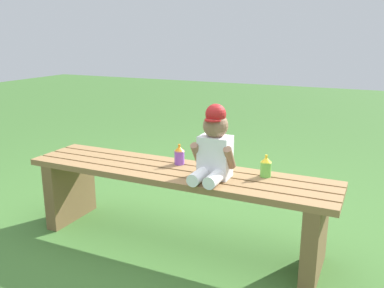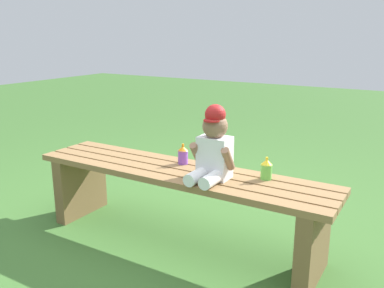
{
  "view_description": "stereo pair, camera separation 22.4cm",
  "coord_description": "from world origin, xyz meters",
  "px_view_note": "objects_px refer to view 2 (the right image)",
  "views": [
    {
      "loc": [
        1.03,
        -2.01,
        1.23
      ],
      "look_at": [
        0.12,
        -0.05,
        0.65
      ],
      "focal_mm": 38.55,
      "sensor_mm": 36.0,
      "label": 1
    },
    {
      "loc": [
        1.23,
        -1.91,
        1.23
      ],
      "look_at": [
        0.12,
        -0.05,
        0.65
      ],
      "focal_mm": 38.55,
      "sensor_mm": 36.0,
      "label": 2
    }
  ],
  "objects_px": {
    "sippy_cup_left": "(183,154)",
    "sippy_cup_right": "(266,169)",
    "park_bench": "(178,192)",
    "child_figure": "(213,147)"
  },
  "relations": [
    {
      "from": "sippy_cup_left",
      "to": "sippy_cup_right",
      "type": "xyz_separation_m",
      "value": [
        0.53,
        0.0,
        0.0
      ]
    },
    {
      "from": "park_bench",
      "to": "sippy_cup_right",
      "type": "bearing_deg",
      "value": 11.55
    },
    {
      "from": "park_bench",
      "to": "sippy_cup_left",
      "type": "xyz_separation_m",
      "value": [
        -0.03,
        0.1,
        0.2
      ]
    },
    {
      "from": "park_bench",
      "to": "child_figure",
      "type": "height_order",
      "value": "child_figure"
    },
    {
      "from": "park_bench",
      "to": "sippy_cup_left",
      "type": "relative_size",
      "value": 14.85
    },
    {
      "from": "park_bench",
      "to": "child_figure",
      "type": "bearing_deg",
      "value": -8.44
    },
    {
      "from": "park_bench",
      "to": "sippy_cup_right",
      "type": "xyz_separation_m",
      "value": [
        0.5,
        0.1,
        0.2
      ]
    },
    {
      "from": "sippy_cup_right",
      "to": "sippy_cup_left",
      "type": "bearing_deg",
      "value": 180.0
    },
    {
      "from": "park_bench",
      "to": "child_figure",
      "type": "xyz_separation_m",
      "value": [
        0.25,
        -0.04,
        0.32
      ]
    },
    {
      "from": "child_figure",
      "to": "sippy_cup_right",
      "type": "distance_m",
      "value": 0.31
    }
  ]
}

